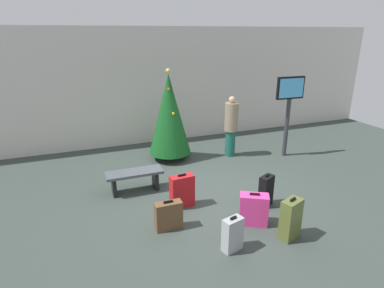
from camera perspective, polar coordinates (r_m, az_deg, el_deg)
name	(u,v)px	position (r m, az deg, el deg)	size (l,w,h in m)	color
ground_plane	(211,194)	(7.13, 3.37, -8.94)	(16.00, 16.00, 0.00)	#38423D
back_wall	(160,86)	(10.20, -5.81, 10.26)	(16.00, 0.20, 3.55)	beige
holiday_tree	(169,114)	(8.64, -4.11, 5.36)	(1.15, 1.15, 2.50)	#4C3319
flight_info_kiosk	(289,102)	(9.20, 17.00, 7.19)	(0.83, 0.12, 2.26)	#333338
waiting_bench	(135,177)	(7.21, -10.23, -5.80)	(1.24, 0.44, 0.48)	#4C5159
traveller_0	(231,125)	(9.03, 7.00, 3.36)	(0.45, 0.45, 1.73)	#19594C
suitcase_0	(266,191)	(6.72, 13.11, -8.16)	(0.37, 0.30, 0.69)	black
suitcase_1	(182,191)	(6.52, -1.79, -8.44)	(0.50, 0.26, 0.72)	#B2191E
suitcase_2	(291,219)	(5.83, 17.24, -12.74)	(0.44, 0.34, 0.77)	#59602D
suitcase_3	(254,209)	(6.09, 10.99, -11.43)	(0.58, 0.48, 0.64)	#E5388C
suitcase_4	(169,216)	(5.88, -4.21, -12.66)	(0.49, 0.19, 0.57)	brown
suitcase_5	(233,234)	(5.39, 7.28, -15.77)	(0.37, 0.26, 0.62)	#9EA0A5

